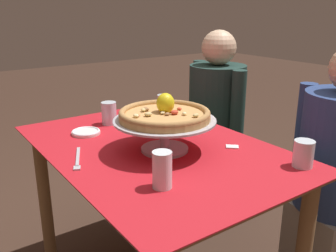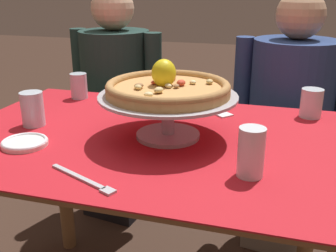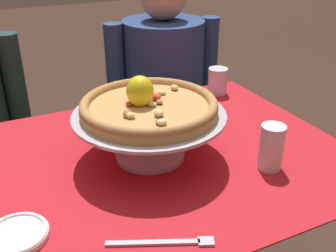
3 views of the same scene
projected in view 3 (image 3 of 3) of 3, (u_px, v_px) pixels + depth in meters
name	position (u px, v px, depth m)	size (l,w,h in m)	color
dining_table	(132.00, 198.00, 1.10)	(1.19, 0.81, 0.73)	olive
pizza_stand	(149.00, 125.00, 1.03)	(0.40, 0.40, 0.13)	#B7B7C1
pizza	(148.00, 105.00, 1.01)	(0.35, 0.35, 0.10)	tan
water_glass_front_right	(271.00, 150.00, 1.00)	(0.06, 0.06, 0.12)	white
water_glass_back_right	(218.00, 83.00, 1.47)	(0.07, 0.07, 0.10)	silver
side_plate	(17.00, 234.00, 0.79)	(0.13, 0.13, 0.02)	white
dinner_fork	(166.00, 243.00, 0.77)	(0.20, 0.10, 0.01)	#B7B7C1
sugar_packet	(157.00, 113.00, 1.32)	(0.05, 0.04, 0.01)	white
diner_right	(164.00, 105.00, 1.83)	(0.51, 0.40, 1.14)	gray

